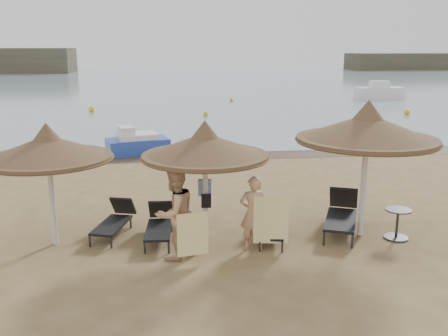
# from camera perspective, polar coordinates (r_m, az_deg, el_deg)

# --- Properties ---
(ground) EXTENTS (160.00, 160.00, 0.00)m
(ground) POSITION_cam_1_polar(r_m,az_deg,el_deg) (11.63, -3.91, -8.92)
(ground) COLOR olive
(ground) RESTS_ON ground
(sea) EXTENTS (200.00, 140.00, 0.03)m
(sea) POSITION_cam_1_polar(r_m,az_deg,el_deg) (90.82, -7.10, 10.95)
(sea) COLOR #70909D
(sea) RESTS_ON ground
(wet_sand_strip) EXTENTS (200.00, 1.60, 0.01)m
(wet_sand_strip) POSITION_cam_1_polar(r_m,az_deg,el_deg) (20.62, -5.53, 1.21)
(wet_sand_strip) COLOR #4B3A29
(wet_sand_strip) RESTS_ON ground
(far_shore) EXTENTS (150.00, 54.80, 12.00)m
(far_shore) POSITION_cam_1_polar(r_m,az_deg,el_deg) (91.88, -23.34, 11.79)
(far_shore) COLOR brown
(far_shore) RESTS_ON ground
(palapa_left) EXTENTS (2.88, 2.88, 2.85)m
(palapa_left) POSITION_cam_1_polar(r_m,az_deg,el_deg) (11.75, -19.51, 2.13)
(palapa_left) COLOR silver
(palapa_left) RESTS_ON ground
(palapa_center) EXTENTS (2.91, 2.91, 2.89)m
(palapa_center) POSITION_cam_1_polar(r_m,az_deg,el_deg) (11.18, -2.18, 2.51)
(palapa_center) COLOR silver
(palapa_center) RESTS_ON ground
(palapa_right) EXTENTS (3.32, 3.32, 3.29)m
(palapa_right) POSITION_cam_1_polar(r_m,az_deg,el_deg) (12.04, 16.06, 4.34)
(palapa_right) COLOR silver
(palapa_right) RESTS_ON ground
(lounger_far_left) EXTENTS (1.04, 1.82, 0.77)m
(lounger_far_left) POSITION_cam_1_polar(r_m,az_deg,el_deg) (12.57, -12.34, -5.76)
(lounger_far_left) COLOR #29292C
(lounger_far_left) RESTS_ON ground
(lounger_near_left) EXTENTS (0.71, 1.80, 0.79)m
(lounger_near_left) POSITION_cam_1_polar(r_m,az_deg,el_deg) (12.08, -7.39, -6.34)
(lounger_near_left) COLOR #29292C
(lounger_near_left) RESTS_ON ground
(lounger_near_right) EXTENTS (0.87, 1.74, 0.75)m
(lounger_near_right) POSITION_cam_1_polar(r_m,az_deg,el_deg) (12.07, 5.33, -6.37)
(lounger_near_right) COLOR #29292C
(lounger_near_right) RESTS_ON ground
(lounger_far_right) EXTENTS (1.48, 2.21, 0.95)m
(lounger_far_right) POSITION_cam_1_polar(r_m,az_deg,el_deg) (12.80, 13.29, -5.07)
(lounger_far_right) COLOR #29292C
(lounger_far_right) RESTS_ON ground
(side_table) EXTENTS (0.61, 0.61, 0.73)m
(side_table) POSITION_cam_1_polar(r_m,az_deg,el_deg) (12.63, 19.17, -6.15)
(side_table) COLOR #29292C
(side_table) RESTS_ON ground
(person_left) EXTENTS (1.28, 1.23, 2.35)m
(person_left) POSITION_cam_1_polar(r_m,az_deg,el_deg) (10.67, -5.65, -4.36)
(person_left) COLOR tan
(person_left) RESTS_ON ground
(person_right) EXTENTS (0.95, 0.65, 1.98)m
(person_right) POSITION_cam_1_polar(r_m,az_deg,el_deg) (11.17, 3.39, -4.48)
(person_right) COLOR tan
(person_right) RESTS_ON ground
(towel_left) EXTENTS (0.67, 0.14, 0.94)m
(towel_left) POSITION_cam_1_polar(r_m,az_deg,el_deg) (10.54, -3.60, -7.58)
(towel_left) COLOR yellow
(towel_left) RESTS_ON ground
(towel_right) EXTENTS (0.78, 0.12, 1.09)m
(towel_right) POSITION_cam_1_polar(r_m,az_deg,el_deg) (11.08, 5.40, -5.95)
(towel_right) COLOR yellow
(towel_right) RESTS_ON ground
(bag_patterned) EXTENTS (0.32, 0.14, 0.39)m
(bag_patterned) POSITION_cam_1_polar(r_m,az_deg,el_deg) (11.60, -2.21, -2.25)
(bag_patterned) COLOR silver
(bag_patterned) RESTS_ON ground
(bag_dark) EXTENTS (0.23, 0.08, 0.32)m
(bag_dark) POSITION_cam_1_polar(r_m,az_deg,el_deg) (11.33, -2.05, -3.77)
(bag_dark) COLOR black
(bag_dark) RESTS_ON ground
(pedal_boat) EXTENTS (2.82, 2.08, 1.18)m
(pedal_boat) POSITION_cam_1_polar(r_m,az_deg,el_deg) (21.61, -9.94, 2.83)
(pedal_boat) COLOR #2545B1
(pedal_boat) RESTS_ON ground
(buoy_left) EXTENTS (0.41, 0.41, 0.41)m
(buoy_left) POSITION_cam_1_polar(r_m,az_deg,el_deg) (35.67, -14.89, 6.50)
(buoy_left) COLOR #E3B50B
(buoy_left) RESTS_ON ground
(buoy_mid) EXTENTS (0.31, 0.31, 0.31)m
(buoy_mid) POSITION_cam_1_polar(r_m,az_deg,el_deg) (40.91, 0.86, 7.78)
(buoy_mid) COLOR #E3B50B
(buoy_mid) RESTS_ON ground
(buoy_right) EXTENTS (0.39, 0.39, 0.39)m
(buoy_right) POSITION_cam_1_polar(r_m,az_deg,el_deg) (35.18, 20.20, 6.00)
(buoy_right) COLOR #E3B50B
(buoy_right) RESTS_ON ground
(buoy_extra) EXTENTS (0.32, 0.32, 0.32)m
(buoy_extra) POSITION_cam_1_polar(r_m,az_deg,el_deg) (32.46, -2.10, 6.19)
(buoy_extra) COLOR #E3B50B
(buoy_extra) RESTS_ON ground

